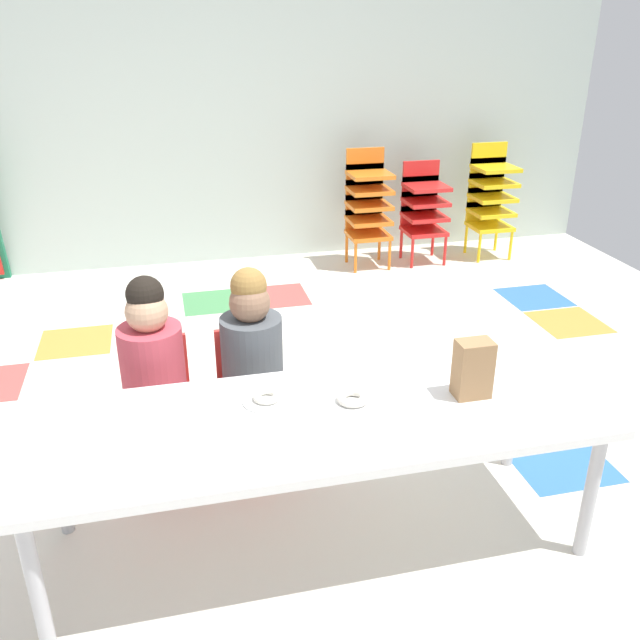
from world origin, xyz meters
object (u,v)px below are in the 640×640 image
Objects in this scene: craft_table at (318,426)px; seated_child_middle_seat at (252,351)px; kid_chair_orange_stack at (368,202)px; paper_plate_near_edge at (267,400)px; kid_chair_yellow_stack at (490,194)px; donut_powdered_on_plate at (267,396)px; donut_powdered_loose at (353,398)px; seated_child_near_camera at (152,361)px; paper_bag_brown at (473,369)px; kid_chair_red_stack at (423,206)px.

seated_child_middle_seat is at bearing 104.95° from craft_table.
kid_chair_orange_stack is 3.15m from paper_plate_near_edge.
kid_chair_yellow_stack is at bearing 0.00° from kid_chair_orange_stack.
donut_powdered_on_plate is (-0.16, 0.13, 0.07)m from craft_table.
seated_child_near_camera is at bearing 143.91° from donut_powdered_loose.
seated_child_middle_seat is at bearing 142.02° from paper_bag_brown.
kid_chair_red_stack is 3.37m from paper_plate_near_edge.
craft_table is at bearing -125.66° from kid_chair_yellow_stack.
seated_child_near_camera is 0.87m from donut_powdered_loose.
kid_chair_orange_stack is 5.11× the size of paper_plate_near_edge.
seated_child_near_camera is 0.41m from seated_child_middle_seat.
seated_child_middle_seat reaches higher than kid_chair_yellow_stack.
seated_child_near_camera is 5.10× the size of paper_plate_near_edge.
paper_plate_near_edge is 0.02m from donut_powdered_on_plate.
seated_child_middle_seat is 0.59m from donut_powdered_loose.
kid_chair_yellow_stack is 3.58m from donut_powdered_loose.
kid_chair_red_stack is 3.64× the size of paper_bag_brown.
seated_child_middle_seat is at bearing 0.00° from seated_child_near_camera.
kid_chair_red_stack is 0.87× the size of kid_chair_yellow_stack.
kid_chair_red_stack is (1.58, 3.01, -0.07)m from craft_table.
seated_child_middle_seat reaches higher than paper_bag_brown.
craft_table is 0.22m from paper_plate_near_edge.
paper_plate_near_edge is 1.78× the size of donut_powdered_on_plate.
paper_bag_brown is at bearing -10.09° from paper_plate_near_edge.
kid_chair_red_stack reaches higher than donut_powdered_on_plate.
donut_powdered_loose is at bearing -13.80° from donut_powdered_on_plate.
craft_table is 17.20× the size of donut_powdered_loose.
seated_child_middle_seat is (0.41, 0.00, 0.00)m from seated_child_near_camera.
donut_powdered_loose is at bearing -13.80° from paper_plate_near_edge.
seated_child_near_camera is 0.60m from donut_powdered_on_plate.
kid_chair_orange_stack is 9.07× the size of donut_powdered_on_plate.
kid_chair_red_stack is at bearing 48.68° from seated_child_near_camera.
seated_child_near_camera reaches higher than paper_bag_brown.
donut_powdered_loose is at bearing 22.85° from craft_table.
kid_chair_red_stack is 3.18m from paper_bag_brown.
paper_bag_brown is at bearing -117.75° from kid_chair_yellow_stack.
kid_chair_yellow_stack reaches higher than donut_powdered_on_plate.
donut_powdered_loose is (0.30, -0.07, 0.01)m from paper_plate_near_edge.
donut_powdered_on_plate is (-1.27, -2.88, 0.07)m from kid_chair_orange_stack.
kid_chair_yellow_stack is at bearing 0.03° from kid_chair_red_stack.
kid_chair_orange_stack reaches higher than kid_chair_red_stack.
kid_chair_orange_stack and kid_chair_yellow_stack have the same top height.
seated_child_middle_seat is (-0.15, 0.57, 0.03)m from craft_table.
kid_chair_orange_stack is 3.06m from paper_bag_brown.
seated_child_middle_seat is at bearing -125.43° from kid_chair_red_stack.
donut_powdered_on_plate is (-0.01, -0.44, 0.03)m from seated_child_middle_seat.
donut_powdered_loose is (-1.44, -2.95, 0.13)m from kid_chair_red_stack.
seated_child_middle_seat is 2.75m from kid_chair_orange_stack.
craft_table is 0.17m from donut_powdered_loose.
paper_plate_near_edge is (-0.74, 0.13, -0.11)m from paper_bag_brown.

